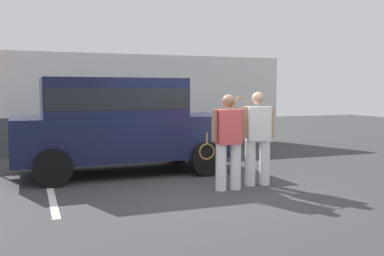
{
  "coord_description": "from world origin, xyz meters",
  "views": [
    {
      "loc": [
        -2.92,
        -6.95,
        1.78
      ],
      "look_at": [
        0.1,
        1.2,
        1.05
      ],
      "focal_mm": 41.11,
      "sensor_mm": 36.0,
      "label": 1
    }
  ],
  "objects_px": {
    "parked_suv": "(119,121)",
    "tennis_player_man": "(228,141)",
    "potted_plant_by_porch": "(232,133)",
    "tennis_player_woman": "(257,137)"
  },
  "relations": [
    {
      "from": "parked_suv",
      "to": "tennis_player_man",
      "type": "bearing_deg",
      "value": -57.42
    },
    {
      "from": "parked_suv",
      "to": "tennis_player_man",
      "type": "xyz_separation_m",
      "value": [
        1.51,
        -2.33,
        -0.26
      ]
    },
    {
      "from": "parked_suv",
      "to": "tennis_player_man",
      "type": "height_order",
      "value": "parked_suv"
    },
    {
      "from": "tennis_player_man",
      "to": "potted_plant_by_porch",
      "type": "height_order",
      "value": "tennis_player_man"
    },
    {
      "from": "tennis_player_man",
      "to": "tennis_player_woman",
      "type": "distance_m",
      "value": 0.72
    },
    {
      "from": "tennis_player_woman",
      "to": "tennis_player_man",
      "type": "bearing_deg",
      "value": 21.96
    },
    {
      "from": "potted_plant_by_porch",
      "to": "tennis_player_man",
      "type": "bearing_deg",
      "value": -116.23
    },
    {
      "from": "tennis_player_woman",
      "to": "potted_plant_by_porch",
      "type": "bearing_deg",
      "value": -103.38
    },
    {
      "from": "tennis_player_man",
      "to": "tennis_player_woman",
      "type": "relative_size",
      "value": 0.97
    },
    {
      "from": "potted_plant_by_porch",
      "to": "parked_suv",
      "type": "bearing_deg",
      "value": -143.51
    }
  ]
}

